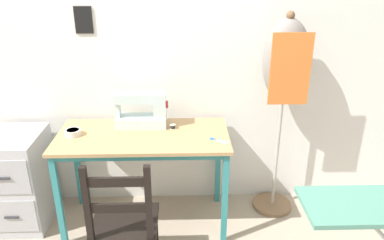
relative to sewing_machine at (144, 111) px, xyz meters
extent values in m
cube|color=silver|center=(0.00, 0.21, 0.39)|extent=(10.00, 0.05, 2.55)
cube|color=black|center=(-0.41, 0.18, 0.63)|extent=(0.13, 0.01, 0.19)
cube|color=tan|center=(0.00, -0.15, -0.14)|extent=(1.23, 0.59, 0.02)
cube|color=teal|center=(0.00, -0.41, -0.17)|extent=(1.15, 0.03, 0.04)
cube|color=teal|center=(-0.57, -0.41, -0.52)|extent=(0.04, 0.04, 0.73)
cube|color=teal|center=(0.58, -0.41, -0.52)|extent=(0.04, 0.04, 0.73)
cube|color=teal|center=(-0.57, 0.11, -0.52)|extent=(0.04, 0.04, 0.73)
cube|color=teal|center=(0.58, 0.11, -0.52)|extent=(0.04, 0.04, 0.73)
cube|color=silver|center=(-0.02, 0.00, -0.08)|extent=(0.37, 0.16, 0.08)
cube|color=silver|center=(0.12, 0.00, 0.05)|extent=(0.09, 0.13, 0.18)
cube|color=silver|center=(-0.04, 0.00, 0.10)|extent=(0.33, 0.12, 0.07)
cube|color=silver|center=(-0.19, 0.00, 0.01)|extent=(0.04, 0.09, 0.11)
cylinder|color=#B22D2D|center=(0.17, 0.00, 0.05)|extent=(0.02, 0.06, 0.06)
cylinder|color=#99999E|center=(0.12, 0.00, 0.15)|extent=(0.01, 0.01, 0.02)
cylinder|color=silver|center=(-0.49, -0.15, -0.10)|extent=(0.11, 0.11, 0.04)
cylinder|color=gray|center=(-0.49, -0.15, -0.08)|extent=(0.09, 0.09, 0.01)
cube|color=silver|center=(0.56, -0.28, -0.12)|extent=(0.10, 0.06, 0.00)
cube|color=silver|center=(0.55, -0.29, -0.12)|extent=(0.09, 0.08, 0.00)
torus|color=#2870B7|center=(0.49, -0.24, -0.12)|extent=(0.03, 0.03, 0.01)
torus|color=#2870B7|center=(0.49, -0.24, -0.12)|extent=(0.03, 0.03, 0.01)
cylinder|color=black|center=(0.21, -0.06, -0.11)|extent=(0.04, 0.04, 0.03)
cylinder|color=beige|center=(0.21, -0.06, -0.09)|extent=(0.04, 0.04, 0.00)
cylinder|color=beige|center=(0.21, -0.06, -0.12)|extent=(0.04, 0.04, 0.00)
cube|color=black|center=(-0.07, -0.70, -0.48)|extent=(0.40, 0.38, 0.04)
cube|color=black|center=(-0.24, -0.54, -0.69)|extent=(0.04, 0.04, 0.38)
cube|color=black|center=(0.10, -0.54, -0.69)|extent=(0.04, 0.04, 0.38)
cube|color=black|center=(-0.24, -0.86, -0.22)|extent=(0.04, 0.04, 0.48)
cube|color=black|center=(0.10, -0.86, -0.22)|extent=(0.04, 0.04, 0.48)
cube|color=black|center=(-0.07, -0.86, -0.08)|extent=(0.34, 0.02, 0.06)
cube|color=black|center=(-0.07, -0.86, -0.24)|extent=(0.34, 0.02, 0.06)
cube|color=#B7B7BC|center=(-0.95, -0.10, -0.51)|extent=(0.38, 0.48, 0.74)
cube|color=#A8A8AD|center=(-0.95, -0.35, -0.35)|extent=(0.35, 0.01, 0.27)
cube|color=#333338|center=(-0.95, -0.36, -0.35)|extent=(0.10, 0.01, 0.02)
cube|color=#A8A8AD|center=(-0.95, -0.35, -0.67)|extent=(0.35, 0.01, 0.27)
cube|color=#333338|center=(-0.95, -0.36, -0.67)|extent=(0.10, 0.01, 0.02)
cylinder|color=#846647|center=(1.03, 0.01, -0.87)|extent=(0.32, 0.32, 0.03)
cylinder|color=#ADA89E|center=(1.03, 0.01, -0.35)|extent=(0.03, 0.03, 1.01)
ellipsoid|color=gray|center=(1.03, 0.01, 0.37)|extent=(0.33, 0.24, 0.60)
sphere|color=brown|center=(1.03, 0.01, 0.68)|extent=(0.06, 0.06, 0.06)
cube|color=orange|center=(1.03, -0.11, 0.34)|extent=(0.28, 0.01, 0.51)
camera|label=1|loc=(0.29, -2.59, 1.02)|focal=35.00mm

